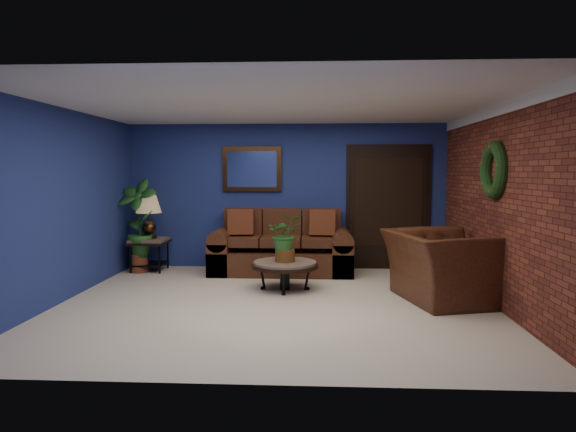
# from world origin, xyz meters

# --- Properties ---
(floor) EXTENTS (5.50, 5.50, 0.00)m
(floor) POSITION_xyz_m (0.00, 0.00, 0.00)
(floor) COLOR beige
(floor) RESTS_ON ground
(wall_back) EXTENTS (5.50, 0.04, 2.50)m
(wall_back) POSITION_xyz_m (0.00, 2.50, 1.25)
(wall_back) COLOR navy
(wall_back) RESTS_ON ground
(wall_left) EXTENTS (0.04, 5.00, 2.50)m
(wall_left) POSITION_xyz_m (-2.75, 0.00, 1.25)
(wall_left) COLOR navy
(wall_left) RESTS_ON ground
(wall_right_brick) EXTENTS (0.04, 5.00, 2.50)m
(wall_right_brick) POSITION_xyz_m (2.75, 0.00, 1.25)
(wall_right_brick) COLOR maroon
(wall_right_brick) RESTS_ON ground
(ceiling) EXTENTS (5.50, 5.00, 0.02)m
(ceiling) POSITION_xyz_m (0.00, 0.00, 2.50)
(ceiling) COLOR silver
(ceiling) RESTS_ON wall_back
(crown_molding) EXTENTS (0.03, 5.00, 0.14)m
(crown_molding) POSITION_xyz_m (2.72, 0.00, 2.43)
(crown_molding) COLOR white
(crown_molding) RESTS_ON wall_right_brick
(wall_mirror) EXTENTS (1.02, 0.06, 0.77)m
(wall_mirror) POSITION_xyz_m (-0.60, 2.46, 1.72)
(wall_mirror) COLOR #412612
(wall_mirror) RESTS_ON wall_back
(closet_door) EXTENTS (1.44, 0.06, 2.18)m
(closet_door) POSITION_xyz_m (1.75, 2.47, 1.05)
(closet_door) COLOR black
(closet_door) RESTS_ON wall_back
(wreath) EXTENTS (0.16, 0.72, 0.72)m
(wreath) POSITION_xyz_m (2.69, 0.05, 1.70)
(wreath) COLOR black
(wreath) RESTS_ON wall_right_brick
(sofa) EXTENTS (2.33, 1.01, 1.05)m
(sofa) POSITION_xyz_m (-0.06, 2.09, 0.34)
(sofa) COLOR #4C2915
(sofa) RESTS_ON ground
(coffee_table) EXTENTS (0.95, 0.95, 0.41)m
(coffee_table) POSITION_xyz_m (0.07, 0.78, 0.35)
(coffee_table) COLOR #534F48
(coffee_table) RESTS_ON ground
(end_table) EXTENTS (0.60, 0.60, 0.55)m
(end_table) POSITION_xyz_m (-2.30, 2.05, 0.42)
(end_table) COLOR #534F48
(end_table) RESTS_ON ground
(table_lamp) EXTENTS (0.43, 0.43, 0.71)m
(table_lamp) POSITION_xyz_m (-2.30, 2.05, 1.01)
(table_lamp) COLOR #412612
(table_lamp) RESTS_ON end_table
(side_chair) EXTENTS (0.41, 0.41, 0.85)m
(side_chair) POSITION_xyz_m (0.55, 2.11, 0.48)
(side_chair) COLOR brown
(side_chair) RESTS_ON ground
(armchair) EXTENTS (1.52, 1.65, 0.90)m
(armchair) POSITION_xyz_m (2.15, 0.26, 0.45)
(armchair) COLOR #4C2915
(armchair) RESTS_ON ground
(coffee_plant) EXTENTS (0.55, 0.50, 0.67)m
(coffee_plant) POSITION_xyz_m (0.07, 0.78, 0.77)
(coffee_plant) COLOR brown
(coffee_plant) RESTS_ON coffee_table
(floor_plant) EXTENTS (0.37, 0.31, 0.76)m
(floor_plant) POSITION_xyz_m (2.35, 0.41, 0.38)
(floor_plant) COLOR brown
(floor_plant) RESTS_ON ground
(tall_plant) EXTENTS (0.81, 0.67, 1.57)m
(tall_plant) POSITION_xyz_m (-2.45, 1.95, 0.85)
(tall_plant) COLOR brown
(tall_plant) RESTS_ON ground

